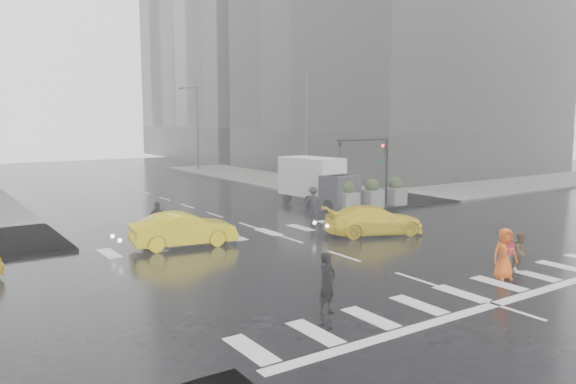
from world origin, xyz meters
TOP-DOWN VIEW (x-y plane):
  - ground at (0.00, 0.00)m, footprint 120.00×120.00m
  - sidewalk_ne at (19.50, 17.50)m, footprint 35.00×35.00m
  - building_ne_far at (29.00, 56.00)m, footprint 26.05×26.05m
  - road_markings at (0.00, 0.00)m, footprint 18.00×48.00m
  - traffic_signal_pole at (9.01, 8.01)m, footprint 4.45×0.42m
  - street_lamp_near at (10.87, 18.00)m, footprint 2.15×0.22m
  - street_lamp_far at (10.87, 38.00)m, footprint 2.15×0.22m
  - planter_west at (7.00, 8.20)m, footprint 1.10×1.10m
  - planter_mid at (9.00, 8.20)m, footprint 1.10×1.10m
  - planter_east at (11.00, 8.20)m, footprint 1.10×1.10m
  - pedestrian_black at (-4.81, -5.01)m, footprint 1.18×1.19m
  - pedestrian_brown at (4.01, -5.48)m, footprint 0.81×0.68m
  - pedestrian_orange at (2.65, -5.74)m, footprint 1.07×0.91m
  - pedestrian_far_a at (-5.39, 7.09)m, footprint 1.24×0.94m
  - pedestrian_far_b at (4.74, 8.62)m, footprint 1.26×1.11m
  - taxi_mid at (-4.82, 5.44)m, footprint 4.83×2.24m
  - taxi_rear at (4.00, 2.58)m, footprint 4.78×3.33m
  - box_truck at (7.06, 11.13)m, footprint 2.21×5.89m

SIDE VIEW (x-z plane):
  - ground at x=0.00m, z-range 0.00..0.00m
  - road_markings at x=0.00m, z-range 0.00..0.01m
  - sidewalk_ne at x=19.50m, z-range 0.00..0.15m
  - taxi_rear at x=4.00m, z-range 0.00..1.43m
  - pedestrian_brown at x=4.01m, z-range 0.00..1.49m
  - taxi_mid at x=-4.82m, z-range 0.00..1.53m
  - pedestrian_far_b at x=4.74m, z-range 0.00..1.71m
  - pedestrian_orange at x=2.65m, z-range 0.00..1.86m
  - pedestrian_far_a at x=-5.39m, z-range 0.00..1.87m
  - planter_west at x=7.00m, z-range 0.08..1.88m
  - planter_mid at x=9.00m, z-range 0.08..1.88m
  - planter_east at x=11.00m, z-range 0.08..1.88m
  - pedestrian_black at x=-4.81m, z-range 0.35..2.78m
  - box_truck at x=7.06m, z-range 0.11..3.23m
  - traffic_signal_pole at x=9.01m, z-range 0.97..5.47m
  - street_lamp_near at x=10.87m, z-range 0.45..9.45m
  - street_lamp_far at x=10.87m, z-range 0.45..9.45m
  - building_ne_far at x=29.00m, z-range -1.73..34.27m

